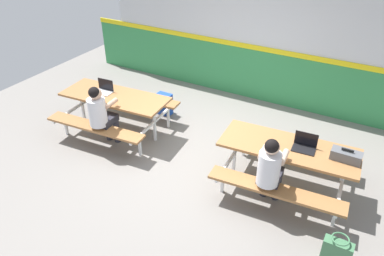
{
  "coord_description": "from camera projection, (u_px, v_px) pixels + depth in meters",
  "views": [
    {
      "loc": [
        2.53,
        -4.56,
        3.8
      ],
      "look_at": [
        0.0,
        -0.05,
        0.55
      ],
      "focal_mm": 34.95,
      "sensor_mm": 36.0,
      "label": 1
    }
  ],
  "objects": [
    {
      "name": "student_nearer",
      "position": [
        101.0,
        112.0,
        6.23
      ],
      "size": [
        0.38,
        0.53,
        1.21
      ],
      "color": "#2D2D38",
      "rests_on": "ground"
    },
    {
      "name": "laptop_silver",
      "position": [
        104.0,
        90.0,
        6.77
      ],
      "size": [
        0.34,
        0.24,
        0.22
      ],
      "color": "silver",
      "rests_on": "picnic_table_left"
    },
    {
      "name": "picnic_table_left",
      "position": [
        116.0,
        103.0,
        6.77
      ],
      "size": [
        2.01,
        1.69,
        0.74
      ],
      "color": "#9E6B3D",
      "rests_on": "ground"
    },
    {
      "name": "backpack_dark",
      "position": [
        165.0,
        104.0,
        7.51
      ],
      "size": [
        0.3,
        0.22,
        0.44
      ],
      "color": "#1E47B2",
      "rests_on": "ground"
    },
    {
      "name": "ground_plane",
      "position": [
        194.0,
        154.0,
        6.44
      ],
      "size": [
        10.0,
        10.0,
        0.02
      ],
      "primitive_type": "cube",
      "color": "gray"
    },
    {
      "name": "tote_bag_bright",
      "position": [
        337.0,
        252.0,
        4.43
      ],
      "size": [
        0.34,
        0.21,
        0.43
      ],
      "color": "#3F724C",
      "rests_on": "ground"
    },
    {
      "name": "accent_backdrop",
      "position": [
        253.0,
        41.0,
        7.62
      ],
      "size": [
        8.0,
        0.14,
        2.6
      ],
      "color": "#338C4C",
      "rests_on": "ground"
    },
    {
      "name": "toolbox_grey",
      "position": [
        346.0,
        156.0,
        5.02
      ],
      "size": [
        0.4,
        0.18,
        0.18
      ],
      "color": "#595B60",
      "rests_on": "picnic_table_right"
    },
    {
      "name": "student_further",
      "position": [
        270.0,
        168.0,
        4.97
      ],
      "size": [
        0.38,
        0.53,
        1.21
      ],
      "color": "#2D2D38",
      "rests_on": "ground"
    },
    {
      "name": "laptop_dark",
      "position": [
        304.0,
        146.0,
        5.26
      ],
      "size": [
        0.34,
        0.24,
        0.22
      ],
      "color": "black",
      "rests_on": "picnic_table_right"
    },
    {
      "name": "picnic_table_right",
      "position": [
        288.0,
        156.0,
        5.42
      ],
      "size": [
        2.01,
        1.69,
        0.74
      ],
      "color": "#9E6B3D",
      "rests_on": "ground"
    }
  ]
}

